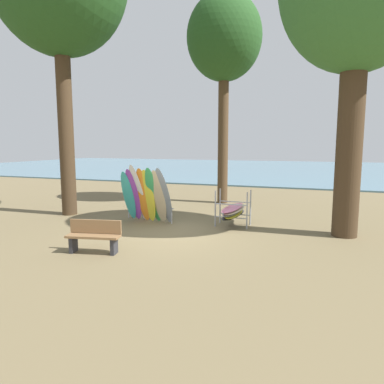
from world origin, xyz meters
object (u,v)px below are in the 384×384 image
object	(u,v)px
tree_mid_behind	(224,40)
board_storage_rack	(233,211)
park_bench	(94,236)
leaning_board_pile	(146,195)

from	to	relation	value
tree_mid_behind	board_storage_rack	xyz separation A→B (m)	(1.66, -4.59, -7.01)
tree_mid_behind	park_bench	size ratio (longest dim) A/B	6.64
tree_mid_behind	board_storage_rack	distance (m)	8.54
tree_mid_behind	park_bench	distance (m)	11.37
leaning_board_pile	park_bench	size ratio (longest dim) A/B	1.51
tree_mid_behind	park_bench	bearing A→B (deg)	-96.67
park_bench	board_storage_rack	bearing A→B (deg)	57.63
tree_mid_behind	leaning_board_pile	distance (m)	8.43
board_storage_rack	park_bench	xyz separation A→B (m)	(-2.69, -4.24, -0.07)
park_bench	leaning_board_pile	bearing A→B (deg)	96.65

